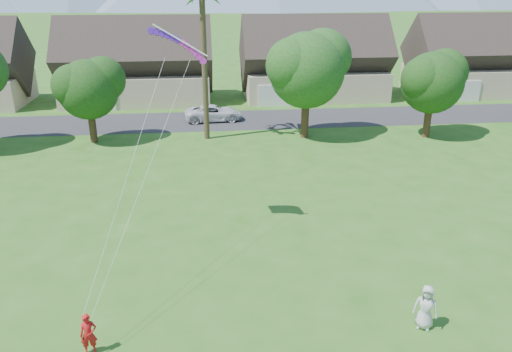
{
  "coord_description": "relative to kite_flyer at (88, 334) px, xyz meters",
  "views": [
    {
      "loc": [
        -2.29,
        -10.87,
        12.03
      ],
      "look_at": [
        0.0,
        10.0,
        3.8
      ],
      "focal_mm": 35.0,
      "sensor_mm": 36.0,
      "label": 1
    }
  ],
  "objects": [
    {
      "name": "street",
      "position": [
        6.47,
        30.45,
        -0.77
      ],
      "size": [
        90.0,
        7.0,
        0.01
      ],
      "primitive_type": "cube",
      "color": "#2D2D30",
      "rests_on": "ground"
    },
    {
      "name": "kite_flyer",
      "position": [
        0.0,
        0.0,
        0.0
      ],
      "size": [
        0.63,
        0.47,
        1.56
      ],
      "primitive_type": "imported",
      "rotation": [
        0.0,
        0.0,
        0.19
      ],
      "color": "red",
      "rests_on": "ground"
    },
    {
      "name": "watcher",
      "position": [
        12.03,
        0.06,
        0.11
      ],
      "size": [
        1.03,
        0.91,
        1.77
      ],
      "primitive_type": "imported",
      "rotation": [
        0.0,
        0.0,
        -0.49
      ],
      "color": "beige",
      "rests_on": "ground"
    },
    {
      "name": "parked_car",
      "position": [
        5.18,
        30.45,
        -0.05
      ],
      "size": [
        5.42,
        2.83,
        1.46
      ],
      "primitive_type": "imported",
      "rotation": [
        0.0,
        0.0,
        1.65
      ],
      "color": "silver",
      "rests_on": "ground"
    },
    {
      "name": "houses_row",
      "position": [
        6.96,
        39.45,
        2.66
      ],
      "size": [
        72.75,
        8.19,
        8.86
      ],
      "color": "beige",
      "rests_on": "ground"
    },
    {
      "name": "tree_row",
      "position": [
        5.33,
        24.37,
        4.11
      ],
      "size": [
        62.27,
        6.67,
        8.45
      ],
      "color": "#47301C",
      "rests_on": "ground"
    },
    {
      "name": "parafoil_kite",
      "position": [
        3.29,
        9.03,
        8.69
      ],
      "size": [
        2.88,
        1.06,
        0.5
      ],
      "rotation": [
        0.0,
        0.0,
        -0.05
      ],
      "color": "#5D1AC5",
      "rests_on": "ground"
    }
  ]
}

